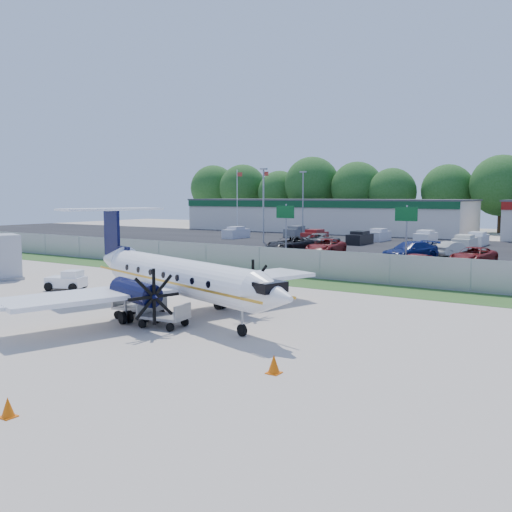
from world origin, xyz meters
The scene contains 29 objects.
ground centered at (0.00, 0.00, 0.00)m, with size 170.00×170.00×0.00m, color #BDB0A0.
grass_verge centered at (0.00, 12.00, 0.01)m, with size 170.00×4.00×0.02m, color #2D561E.
access_road centered at (0.00, 19.00, 0.01)m, with size 170.00×8.00×0.02m, color black.
parking_lot centered at (0.00, 40.00, 0.01)m, with size 170.00×32.00×0.02m, color black.
perimeter_fence centered at (0.00, 14.00, 1.00)m, with size 120.00×0.06×1.99m.
building_west centered at (-24.00, 61.98, 2.63)m, with size 46.40×12.40×5.24m.
sign_left centered at (-8.00, 22.91, 3.61)m, with size 1.80×0.26×5.00m.
sign_mid centered at (3.00, 22.91, 3.61)m, with size 1.80×0.26×5.00m.
flagpole_west centered at (-35.92, 55.00, 5.64)m, with size 1.06×0.12×10.00m.
flagpole_east centered at (-30.92, 55.00, 5.64)m, with size 1.06×0.12×10.00m.
light_pole_nw centered at (-20.00, 38.00, 5.23)m, with size 0.90×0.35×9.09m.
light_pole_sw centered at (-20.00, 48.00, 5.23)m, with size 0.90×0.35×9.09m.
tree_line centered at (0.00, 74.00, 0.00)m, with size 112.00×6.00×14.00m, color #1C4D16, non-canonical shape.
aircraft centered at (-0.07, -0.74, 1.94)m, with size 16.42×16.02×5.03m.
pushback_tug centered at (-10.80, 1.45, 0.57)m, with size 2.56×2.28×1.19m.
baggage_cart_near centered at (0.98, -2.80, 0.50)m, with size 2.20×1.49×1.08m.
baggage_cart_far centered at (-1.25, -2.03, 0.54)m, with size 2.39×1.63×1.17m.
cone_nose centered at (8.42, -5.71, 0.29)m, with size 0.44×0.44×0.62m.
cone_port_wing centered at (4.60, -12.63, 0.26)m, with size 0.38×0.38×0.54m.
cone_starboard_wing centered at (-0.93, 6.29, 0.28)m, with size 0.42×0.42×0.60m.
road_car_west centered at (-15.55, 17.96, 0.00)m, with size 1.54×4.41×1.45m, color black.
road_car_mid centered at (4.31, 20.15, 0.00)m, with size 2.46×5.33×1.48m, color maroon.
parked_car_a centered at (-11.17, 29.32, 0.00)m, with size 2.70×5.86×1.63m, color black.
parked_car_b centered at (-7.16, 29.27, 0.00)m, with size 2.56×5.56×1.55m, color maroon.
parked_car_c centered at (1.49, 28.56, 0.00)m, with size 2.39×5.87×1.70m, color navy.
parked_car_d centered at (6.92, 28.41, 0.00)m, with size 2.45×5.32×1.48m, color maroon.
parked_car_f centered at (-10.45, 34.83, 0.00)m, with size 2.83×6.13×1.70m, color #595B5E.
parked_car_g centered at (3.70, 34.54, 0.00)m, with size 1.48×4.24×1.40m, color beige.
far_parking_rows centered at (0.00, 45.00, 0.00)m, with size 56.00×10.00×1.60m, color gray, non-canonical shape.
Camera 1 is at (17.79, -20.97, 5.70)m, focal length 40.00 mm.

